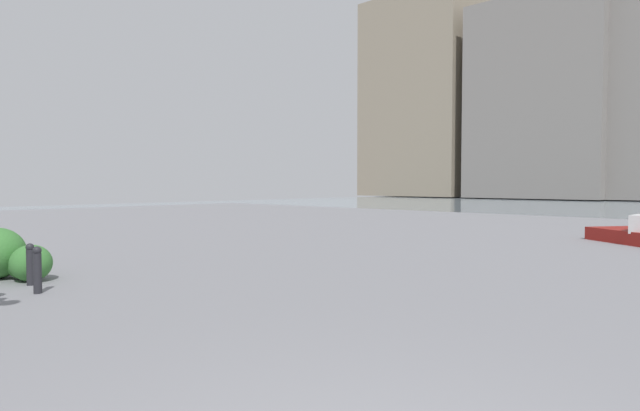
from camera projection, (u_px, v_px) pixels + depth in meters
name	position (u px, v px, depth m)	size (l,w,h in m)	color
building_annex	(551.00, 103.00, 64.94)	(16.05, 15.58, 23.72)	gray
building_highrise	(425.00, 98.00, 76.07)	(15.75, 12.28, 30.70)	gray
bollard_near	(37.00, 269.00, 7.90)	(0.13, 0.13, 0.73)	#232328
bollard_mid	(30.00, 263.00, 8.55)	(0.13, 0.13, 0.70)	#232328
shrub_low	(23.00, 264.00, 9.14)	(0.61, 0.55, 0.52)	#2D6628
shrub_wide	(31.00, 263.00, 8.90)	(0.74, 0.67, 0.63)	#387533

